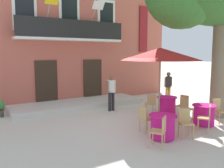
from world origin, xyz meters
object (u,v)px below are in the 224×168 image
cafe_chair_middle_0 (186,108)px  cafe_table_front (163,127)px  cafe_chair_front_0 (160,130)px  cafe_chair_near_tree_0 (151,103)px  cafe_chair_middle_1 (206,116)px  cafe_chair_middle_2 (218,109)px  cafe_table_near_tree (167,105)px  cafe_umbrella (160,54)px  pedestrian_near_entrance (168,86)px  cafe_chair_near_tree_2 (169,99)px  cafe_chair_front_2 (145,117)px  cafe_chair_near_tree_1 (183,104)px  cafe_table_middle (204,115)px  cafe_chair_front_1 (185,121)px  pedestrian_mid_plaza (111,91)px

cafe_chair_middle_0 → cafe_table_front: bearing=-155.8°
cafe_chair_front_0 → cafe_chair_near_tree_0: bearing=52.7°
cafe_chair_middle_1 → cafe_chair_middle_2: (1.31, 0.43, 0.00)m
cafe_table_near_tree → cafe_umbrella: 2.86m
cafe_chair_near_tree_0 → pedestrian_near_entrance: bearing=28.2°
cafe_table_near_tree → cafe_chair_middle_0: size_ratio=0.95×
cafe_chair_near_tree_0 → cafe_chair_near_tree_2: 1.32m
cafe_table_front → cafe_chair_middle_2: bearing=3.0°
cafe_table_near_tree → cafe_chair_front_2: bearing=-149.7°
cafe_chair_near_tree_0 → cafe_chair_near_tree_2: same height
cafe_table_near_tree → cafe_table_front: bearing=-137.3°
cafe_table_front → cafe_chair_front_0: bearing=-139.5°
cafe_chair_near_tree_1 → cafe_chair_middle_0: (-0.37, -0.46, 0.00)m
cafe_table_front → pedestrian_near_entrance: (3.88, 3.62, 0.56)m
cafe_table_middle → cafe_chair_front_0: (-2.88, -0.72, 0.14)m
cafe_chair_near_tree_2 → cafe_chair_middle_0: (-0.76, -1.66, 0.00)m
cafe_chair_near_tree_0 → cafe_chair_middle_1: size_ratio=1.00×
cafe_chair_front_0 → cafe_chair_middle_0: bearing=28.1°
cafe_table_near_tree → cafe_chair_near_tree_1: 0.77m
cafe_chair_middle_1 → cafe_chair_front_0: size_ratio=1.00×
cafe_chair_middle_2 → cafe_chair_front_1: (-2.36, -0.43, 0.00)m
cafe_chair_middle_1 → cafe_chair_front_2: 2.09m
cafe_table_middle → cafe_chair_front_0: bearing=-165.9°
cafe_umbrella → cafe_table_middle: bearing=-31.5°
cafe_chair_near_tree_2 → cafe_chair_front_0: (-3.51, -3.13, 0.00)m
cafe_chair_front_2 → pedestrian_mid_plaza: bearing=78.6°
cafe_chair_near_tree_1 → cafe_umbrella: cafe_umbrella is taller
cafe_umbrella → cafe_chair_middle_0: bearing=-6.0°
cafe_umbrella → cafe_table_near_tree: bearing=35.6°
cafe_chair_near_tree_0 → cafe_chair_front_0: bearing=-127.3°
cafe_chair_middle_1 → pedestrian_mid_plaza: (-1.18, 4.20, 0.41)m
cafe_chair_near_tree_0 → cafe_chair_middle_2: 2.67m
cafe_chair_near_tree_1 → cafe_table_middle: 1.23m
cafe_chair_near_tree_2 → cafe_chair_middle_2: (0.12, -2.48, 0.00)m
cafe_chair_middle_0 → cafe_table_front: 2.39m
cafe_table_front → pedestrian_mid_plaza: bearing=81.7°
cafe_table_front → cafe_chair_near_tree_0: bearing=55.9°
cafe_chair_front_2 → cafe_umbrella: bearing=20.8°
cafe_chair_near_tree_1 → cafe_chair_front_0: same height
cafe_table_near_tree → cafe_chair_near_tree_0: cafe_chair_near_tree_0 is taller
cafe_table_near_tree → cafe_chair_middle_2: (0.71, -2.00, 0.14)m
cafe_chair_middle_1 → cafe_chair_front_2: (-1.82, 1.02, 0.00)m
cafe_chair_middle_0 → cafe_chair_middle_2: (0.89, -0.81, 0.00)m
cafe_chair_near_tree_0 → cafe_chair_middle_2: bearing=-57.8°
cafe_umbrella → pedestrian_near_entrance: (3.00, 2.50, -1.66)m
cafe_chair_near_tree_2 → pedestrian_mid_plaza: (-2.37, 1.29, 0.41)m
cafe_chair_middle_1 → pedestrian_near_entrance: pedestrian_near_entrance is taller
cafe_chair_near_tree_2 → cafe_chair_front_0: 4.70m
cafe_chair_middle_1 → cafe_chair_middle_2: same height
cafe_chair_near_tree_1 → cafe_table_middle: (-0.23, -1.20, -0.14)m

